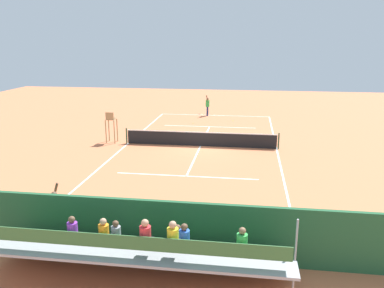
{
  "coord_description": "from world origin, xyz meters",
  "views": [
    {
      "loc": [
        -3.09,
        25.45,
        7.0
      ],
      "look_at": [
        0.0,
        4.0,
        1.2
      ],
      "focal_mm": 37.18,
      "sensor_mm": 36.0,
      "label": 1
    }
  ],
  "objects": [
    {
      "name": "equipment_bag",
      "position": [
        -1.58,
        13.4,
        0.18
      ],
      "size": [
        0.9,
        0.36,
        0.36
      ],
      "primitive_type": "cube",
      "color": "#B22D2D",
      "rests_on": "ground"
    },
    {
      "name": "tennis_net",
      "position": [
        0.0,
        0.0,
        0.5
      ],
      "size": [
        10.3,
        0.1,
        1.07
      ],
      "color": "black",
      "rests_on": "ground"
    },
    {
      "name": "bleacher_stand",
      "position": [
        -0.07,
        15.36,
        0.95
      ],
      "size": [
        9.06,
        2.4,
        2.48
      ],
      "color": "#9EA0A5",
      "rests_on": "ground"
    },
    {
      "name": "umpire_chair",
      "position": [
        6.2,
        -0.08,
        1.31
      ],
      "size": [
        0.67,
        0.67,
        2.14
      ],
      "color": "#A88456",
      "rests_on": "ground"
    },
    {
      "name": "tennis_racket",
      "position": [
        1.26,
        -11.16,
        0.01
      ],
      "size": [
        0.56,
        0.46,
        0.03
      ],
      "color": "black",
      "rests_on": "ground"
    },
    {
      "name": "ground_plane",
      "position": [
        0.0,
        0.0,
        0.0
      ],
      "size": [
        60.0,
        60.0,
        0.0
      ],
      "primitive_type": "plane",
      "color": "#CC7047"
    },
    {
      "name": "tennis_ball_far",
      "position": [
        -1.79,
        -8.51,
        0.03
      ],
      "size": [
        0.07,
        0.07,
        0.07
      ],
      "primitive_type": "sphere",
      "color": "#CCDB33",
      "rests_on": "ground"
    },
    {
      "name": "court_line_markings",
      "position": [
        0.0,
        -0.04,
        0.0
      ],
      "size": [
        10.1,
        22.2,
        0.01
      ],
      "color": "white",
      "rests_on": "ground"
    },
    {
      "name": "courtside_bench",
      "position": [
        -3.09,
        13.27,
        0.56
      ],
      "size": [
        1.8,
        0.4,
        0.93
      ],
      "color": "#33383D",
      "rests_on": "ground"
    },
    {
      "name": "line_judge",
      "position": [
        3.72,
        12.98,
        1.02
      ],
      "size": [
        0.42,
        0.55,
        1.93
      ],
      "color": "#232328",
      "rests_on": "ground"
    },
    {
      "name": "backdrop_wall",
      "position": [
        0.0,
        14.0,
        1.0
      ],
      "size": [
        18.0,
        0.16,
        2.0
      ],
      "primitive_type": "cube",
      "color": "#235633",
      "rests_on": "ground"
    },
    {
      "name": "tennis_ball_near",
      "position": [
        1.5,
        -7.07,
        0.03
      ],
      "size": [
        0.07,
        0.07,
        0.07
      ],
      "primitive_type": "sphere",
      "color": "#CCDB33",
      "rests_on": "ground"
    },
    {
      "name": "tennis_player",
      "position": [
        0.68,
        -10.76,
        1.02
      ],
      "size": [
        0.38,
        0.54,
        1.93
      ],
      "color": "navy",
      "rests_on": "ground"
    }
  ]
}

